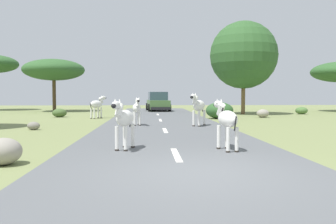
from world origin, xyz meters
TOP-DOWN VIEW (x-y plane):
  - ground_plane at (0.00, 0.00)m, footprint 90.00×90.00m
  - road at (-0.32, 0.00)m, footprint 6.00×64.00m
  - lane_markings at (-0.32, -1.00)m, footprint 0.16×56.00m
  - zebra_0 at (-1.67, 2.91)m, footprint 0.63×1.45m
  - zebra_1 at (1.37, 10.07)m, footprint 1.03×1.55m
  - zebra_2 at (1.09, 2.70)m, footprint 0.56×1.46m
  - zebra_3 at (-1.58, 10.59)m, footprint 0.51×1.46m
  - zebra_4 at (-4.35, 16.59)m, footprint 1.06×1.44m
  - car_0 at (-0.14, 26.10)m, footprint 2.27×4.46m
  - tree_1 at (-9.64, 26.39)m, footprint 5.54×5.54m
  - tree_4 at (6.43, 20.88)m, footprint 5.26×5.26m
  - bush_0 at (11.06, 20.71)m, footprint 0.95×0.86m
  - bush_1 at (-7.11, 17.97)m, footprint 0.97×0.88m
  - bush_2 at (3.54, 15.84)m, footprint 1.76×1.58m
  - rock_1 at (6.68, 16.79)m, footprint 0.83×0.65m
  - rock_2 at (-6.04, 9.07)m, footprint 0.55×0.39m
  - rock_3 at (-4.19, 1.19)m, footprint 0.78×0.81m

SIDE VIEW (x-z plane):
  - ground_plane at x=0.00m, z-range 0.00..0.00m
  - road at x=-0.32m, z-range 0.00..0.05m
  - lane_markings at x=-0.32m, z-range 0.05..0.06m
  - rock_2 at x=-6.04m, z-range 0.00..0.36m
  - rock_1 at x=6.68m, z-range 0.00..0.56m
  - bush_0 at x=11.06m, z-range 0.00..0.57m
  - bush_1 at x=-7.11m, z-range 0.00..0.58m
  - rock_3 at x=-4.19m, z-range 0.00..0.60m
  - bush_2 at x=3.54m, z-range 0.00..1.06m
  - car_0 at x=-0.14m, z-range -0.02..1.72m
  - zebra_3 at x=-1.58m, z-range 0.18..1.57m
  - zebra_2 at x=1.09m, z-range 0.18..1.57m
  - zebra_0 at x=-1.67m, z-range 0.18..1.58m
  - zebra_4 at x=-4.35m, z-range 0.15..1.65m
  - zebra_1 at x=1.37m, z-range 0.20..1.79m
  - tree_1 at x=-9.64m, z-range 1.41..6.18m
  - tree_4 at x=6.43m, z-range 1.00..8.26m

